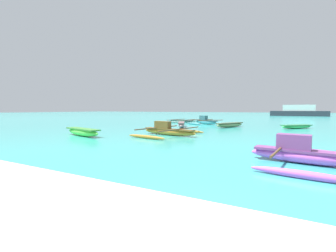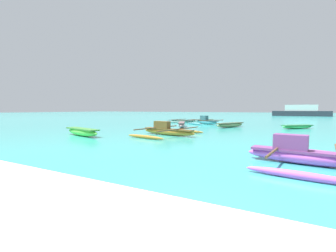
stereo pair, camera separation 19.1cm
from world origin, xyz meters
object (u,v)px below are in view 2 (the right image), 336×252
Objects in this scene: moored_boat_2 at (82,132)px; moored_boat_7 at (297,127)px; moored_boat_5 at (182,121)px; moored_boat_0 at (182,124)px; moored_boat_3 at (303,155)px; moored_boat_6 at (230,125)px; distant_ferry at (301,111)px; moored_boat_1 at (167,131)px; moored_boat_4 at (206,121)px.

moored_boat_2 is 17.11m from moored_boat_7.
moored_boat_2 is 0.80× the size of moored_boat_5.
moored_boat_3 is at bearing 17.45° from moored_boat_0.
moored_boat_3 is at bearing -131.41° from moored_boat_6.
distant_ferry is (7.09, 41.72, 0.86)m from moored_boat_6.
moored_boat_4 reaches higher than moored_boat_1.
moored_boat_5 is at bearing -111.57° from distant_ferry.
moored_boat_5 is (-3.95, 2.23, -0.14)m from moored_boat_4.
moored_boat_3 is (9.05, -10.76, 0.02)m from moored_boat_0.
moored_boat_1 is 5.31m from moored_boat_2.
moored_boat_0 is 8.17m from moored_boat_5.
moored_boat_0 is at bearing 87.55° from moored_boat_2.
moored_boat_1 is 1.45× the size of moored_boat_6.
moored_boat_1 is 11.32m from moored_boat_4.
moored_boat_4 reaches higher than moored_boat_3.
moored_boat_0 is at bearing -60.94° from moored_boat_4.
moored_boat_4 reaches higher than moored_boat_7.
moored_boat_5 is 39.10m from distant_ferry.
moored_boat_3 reaches higher than moored_boat_0.
moored_boat_4 reaches higher than moored_boat_0.
distant_ferry reaches higher than moored_boat_6.
distant_ferry is at bearing 89.85° from moored_boat_2.
moored_boat_2 reaches higher than moored_boat_5.
moored_boat_2 is at bearing 175.73° from moored_boat_6.
distant_ferry reaches higher than moored_boat_2.
moored_boat_0 is 0.65× the size of moored_boat_1.
moored_boat_4 is at bearing 125.96° from moored_boat_7.
moored_boat_4 is (3.27, 14.11, 0.04)m from moored_boat_2.
moored_boat_2 is at bearing -176.22° from moored_boat_7.
moored_boat_2 is at bearing 177.93° from moored_boat_3.
moored_boat_7 is (5.35, 1.27, -0.05)m from moored_boat_6.
moored_boat_0 and moored_boat_2 have the same top height.
moored_boat_7 is at bearing 23.20° from moored_boat_4.
moored_boat_4 is 0.36× the size of distant_ferry.
moored_boat_4 is 1.65× the size of moored_boat_7.
moored_boat_1 is at bearing 153.96° from moored_boat_3.
moored_boat_4 is 39.98m from distant_ferry.
moored_boat_1 is at bearing -59.32° from moored_boat_5.
moored_boat_5 is at bearing 80.39° from moored_boat_6.
moored_boat_6 reaches higher than moored_boat_7.
moored_boat_4 is at bearing 151.14° from moored_boat_0.
distant_ferry reaches higher than moored_boat_4.
distant_ferry is (1.94, 54.56, 0.82)m from moored_boat_3.
distant_ferry is (10.43, 38.58, 0.80)m from moored_boat_4.
distant_ferry reaches higher than moored_boat_0.
moored_boat_1 is at bearing -167.92° from moored_boat_6.
moored_boat_0 is 0.89× the size of moored_boat_2.
moored_boat_6 is (3.34, -3.13, -0.06)m from moored_boat_4.
moored_boat_5 is 1.33× the size of moored_boat_6.
moored_boat_4 reaches higher than moored_boat_2.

